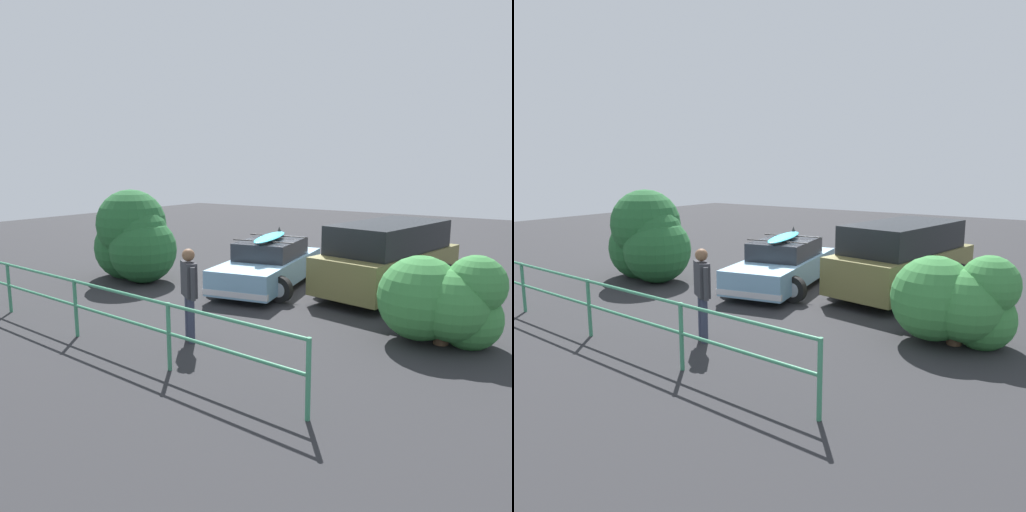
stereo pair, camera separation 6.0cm
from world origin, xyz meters
TOP-DOWN VIEW (x-y plane):
  - ground_plane at (0.00, 0.00)m, footprint 44.00×44.00m
  - sedan_car at (0.40, 0.13)m, footprint 2.81×4.57m
  - suv_car at (-2.55, -0.89)m, footprint 3.03×4.70m
  - person_bystander at (-0.69, 4.56)m, footprint 0.59×0.45m
  - railing_fence at (1.29, 5.62)m, footprint 10.58×0.73m
  - bush_near_left at (4.12, 1.52)m, footprint 2.89×2.21m
  - bush_near_right at (-4.66, 2.06)m, footprint 2.24×1.63m

SIDE VIEW (x-z plane):
  - ground_plane at x=0.00m, z-range -0.02..0.00m
  - sedan_car at x=0.40m, z-range -0.16..1.39m
  - railing_fence at x=1.29m, z-range 0.21..1.34m
  - bush_near_right at x=-4.66m, z-range -0.06..1.72m
  - suv_car at x=-2.55m, z-range 0.02..1.88m
  - person_bystander at x=-0.69m, z-range 0.18..1.95m
  - bush_near_left at x=4.12m, z-range -0.17..2.53m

